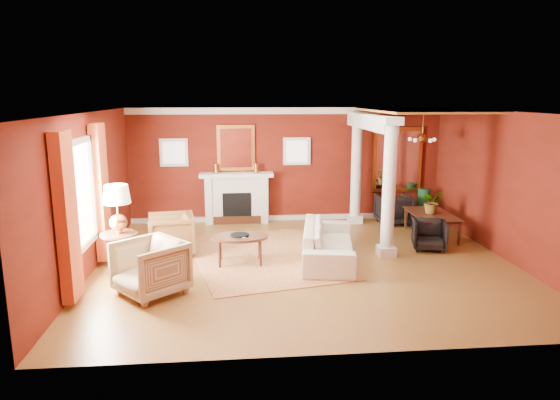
{
  "coord_description": "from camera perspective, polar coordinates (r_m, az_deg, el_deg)",
  "views": [
    {
      "loc": [
        -1.34,
        -9.17,
        3.21
      ],
      "look_at": [
        -0.45,
        0.55,
        1.15
      ],
      "focal_mm": 32.0,
      "sensor_mm": 36.0,
      "label": 1
    }
  ],
  "objects": [
    {
      "name": "fireplace",
      "position": [
        12.74,
        -4.96,
        0.26
      ],
      "size": [
        1.85,
        0.42,
        1.29
      ],
      "color": "silver",
      "rests_on": "ground"
    },
    {
      "name": "crown_trim",
      "position": [
        12.7,
        0.83,
        10.16
      ],
      "size": [
        8.0,
        0.08,
        0.16
      ],
      "primitive_type": "cube",
      "color": "silver",
      "rests_on": "room_shell"
    },
    {
      "name": "dining_table",
      "position": [
        11.97,
        17.05,
        -2.01
      ],
      "size": [
        0.58,
        1.58,
        0.88
      ],
      "primitive_type": "imported",
      "rotation": [
        0.0,
        0.0,
        1.55
      ],
      "color": "black",
      "rests_on": "ground"
    },
    {
      "name": "side_table",
      "position": [
        9.37,
        -18.05,
        -1.48
      ],
      "size": [
        0.66,
        0.66,
        1.65
      ],
      "rotation": [
        0.0,
        0.0,
        -0.05
      ],
      "color": "black",
      "rests_on": "ground"
    },
    {
      "name": "coffee_table",
      "position": [
        9.66,
        -4.62,
        -4.37
      ],
      "size": [
        1.1,
        1.1,
        0.55
      ],
      "rotation": [
        0.0,
        0.0,
        -0.01
      ],
      "color": "black",
      "rests_on": "ground"
    },
    {
      "name": "chandelier",
      "position": [
        11.8,
        15.95,
        6.79
      ],
      "size": [
        0.6,
        0.62,
        0.75
      ],
      "color": "#A56933",
      "rests_on": "room_shell"
    },
    {
      "name": "potted_plant",
      "position": [
        11.83,
        17.06,
        1.08
      ],
      "size": [
        0.56,
        0.61,
        0.43
      ],
      "primitive_type": "imported",
      "rotation": [
        0.0,
        0.0,
        0.11
      ],
      "color": "#26591E",
      "rests_on": "dining_table"
    },
    {
      "name": "dining_mirror",
      "position": [
        13.42,
        13.26,
        4.49
      ],
      "size": [
        1.3,
        0.07,
        1.7
      ],
      "color": "gold",
      "rests_on": "room_shell"
    },
    {
      "name": "left_window",
      "position": [
        9.12,
        -21.41,
        -0.22
      ],
      "size": [
        0.21,
        2.55,
        2.6
      ],
      "color": "white",
      "rests_on": "room_shell"
    },
    {
      "name": "base_trim",
      "position": [
        13.08,
        0.79,
        -2.01
      ],
      "size": [
        8.0,
        0.08,
        0.12
      ],
      "primitive_type": "cube",
      "color": "silver",
      "rests_on": "ground"
    },
    {
      "name": "dining_chair_near",
      "position": [
        11.0,
        16.71,
        -3.7
      ],
      "size": [
        0.81,
        0.78,
        0.69
      ],
      "primitive_type": "imported",
      "rotation": [
        0.0,
        0.0,
        -0.26
      ],
      "color": "black",
      "rests_on": "ground"
    },
    {
      "name": "amber_ceiling",
      "position": [
        11.7,
        15.99,
        9.8
      ],
      "size": [
        2.3,
        3.4,
        0.04
      ],
      "primitive_type": "cube",
      "color": "gold",
      "rests_on": "room_shell"
    },
    {
      "name": "overmantel_mirror",
      "position": [
        12.69,
        -5.06,
        5.95
      ],
      "size": [
        0.95,
        0.07,
        1.15
      ],
      "color": "gold",
      "rests_on": "fireplace"
    },
    {
      "name": "sofa",
      "position": [
        9.9,
        5.59,
        -4.16
      ],
      "size": [
        1.13,
        2.53,
        0.96
      ],
      "primitive_type": "imported",
      "rotation": [
        0.0,
        0.0,
        1.39
      ],
      "color": "#EDE5C8",
      "rests_on": "ground"
    },
    {
      "name": "column_front",
      "position": [
        10.1,
        12.36,
        1.47
      ],
      "size": [
        0.36,
        0.36,
        2.8
      ],
      "color": "silver",
      "rests_on": "ground"
    },
    {
      "name": "coffee_book",
      "position": [
        9.57,
        -4.92,
        -3.52
      ],
      "size": [
        0.17,
        0.04,
        0.23
      ],
      "primitive_type": "imported",
      "rotation": [
        0.0,
        0.0,
        -0.15
      ],
      "color": "black",
      "rests_on": "coffee_table"
    },
    {
      "name": "green_urn",
      "position": [
        13.4,
        16.06,
        -0.91
      ],
      "size": [
        0.36,
        0.36,
        0.87
      ],
      "color": "#144020",
      "rests_on": "ground"
    },
    {
      "name": "header_beam",
      "position": [
        11.49,
        10.22,
        8.79
      ],
      "size": [
        0.3,
        3.2,
        0.32
      ],
      "primitive_type": "cube",
      "color": "silver",
      "rests_on": "column_front"
    },
    {
      "name": "ground",
      "position": [
        9.8,
        2.93,
        -7.21
      ],
      "size": [
        8.0,
        8.0,
        0.0
      ],
      "primitive_type": "plane",
      "color": "brown",
      "rests_on": "ground"
    },
    {
      "name": "column_back",
      "position": [
        12.67,
        8.71,
        3.69
      ],
      "size": [
        0.36,
        0.36,
        2.8
      ],
      "color": "silver",
      "rests_on": "ground"
    },
    {
      "name": "flank_window_left",
      "position": [
        12.8,
        -12.04,
        5.33
      ],
      "size": [
        0.7,
        0.07,
        0.7
      ],
      "color": "silver",
      "rests_on": "room_shell"
    },
    {
      "name": "armchair_stripe",
      "position": [
        8.44,
        -14.63,
        -7.23
      ],
      "size": [
        1.32,
        1.33,
        1.0
      ],
      "primitive_type": "imported",
      "rotation": [
        0.0,
        0.0,
        -0.85
      ],
      "color": "tan",
      "rests_on": "ground"
    },
    {
      "name": "armchair_leopard",
      "position": [
        10.44,
        -12.34,
        -3.64
      ],
      "size": [
        0.96,
        1.01,
        0.92
      ],
      "primitive_type": "imported",
      "rotation": [
        0.0,
        0.0,
        -1.42
      ],
      "color": "black",
      "rests_on": "ground"
    },
    {
      "name": "flank_window_right",
      "position": [
        12.81,
        1.93,
        5.59
      ],
      "size": [
        0.7,
        0.07,
        0.7
      ],
      "color": "silver",
      "rests_on": "room_shell"
    },
    {
      "name": "rug",
      "position": [
        10.14,
        -1.81,
        -6.5
      ],
      "size": [
        3.43,
        4.12,
        0.01
      ],
      "primitive_type": "cube",
      "rotation": [
        0.0,
        0.0,
        0.22
      ],
      "color": "maroon",
      "rests_on": "ground"
    },
    {
      "name": "dining_chair_far",
      "position": [
        12.93,
        12.86,
        -0.9
      ],
      "size": [
        0.82,
        0.78,
        0.82
      ],
      "primitive_type": "imported",
      "rotation": [
        0.0,
        0.0,
        3.18
      ],
      "color": "black",
      "rests_on": "ground"
    },
    {
      "name": "room_shell",
      "position": [
        9.34,
        3.06,
        4.57
      ],
      "size": [
        8.04,
        7.04,
        2.92
      ],
      "color": "#64150D",
      "rests_on": "ground"
    }
  ]
}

